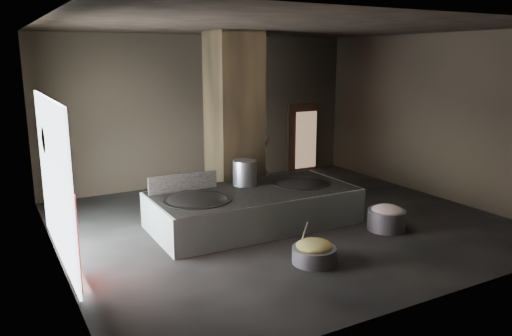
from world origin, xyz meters
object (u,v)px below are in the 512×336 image
veg_basin (314,255)px  hearth_platform (254,208)px  meat_basin (386,220)px  cook (261,165)px  wok_right (301,186)px  wok_left (197,203)px  stock_pot (245,173)px

veg_basin → hearth_platform: bearing=88.5°
meat_basin → veg_basin: bearing=-163.8°
cook → meat_basin: bearing=66.0°
wok_right → cook: cook is taller
wok_left → wok_right: 2.80m
hearth_platform → wok_right: wok_right is taller
hearth_platform → cook: (1.38, 2.08, 0.48)m
hearth_platform → veg_basin: bearing=-91.0°
veg_basin → meat_basin: (2.54, 0.74, 0.08)m
veg_basin → cook: bearing=72.5°
wok_left → stock_pot: bearing=21.8°
meat_basin → stock_pot: bearing=136.2°
wok_right → stock_pot: (-1.30, 0.50, 0.38)m
wok_right → hearth_platform: bearing=-177.9°
stock_pot → wok_right: bearing=-21.0°
wok_left → cook: size_ratio=0.84×
wok_left → stock_pot: (1.50, 0.60, 0.38)m
hearth_platform → veg_basin: (-0.07, -2.51, -0.26)m
hearth_platform → wok_right: 1.39m
cook → stock_pot: bearing=9.2°
wok_right → veg_basin: wok_right is taller
wok_right → wok_left: bearing=-178.0°
wok_left → cook: (2.83, 2.13, 0.14)m
cook → veg_basin: bearing=32.6°
wok_right → stock_pot: size_ratio=2.25×
wok_left → cook: 3.54m
hearth_platform → stock_pot: bearing=85.3°
hearth_platform → stock_pot: stock_pot is taller
hearth_platform → stock_pot: size_ratio=7.67×
stock_pot → meat_basin: bearing=-43.8°
wok_left → meat_basin: bearing=-23.7°
cook → meat_basin: size_ratio=2.09×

